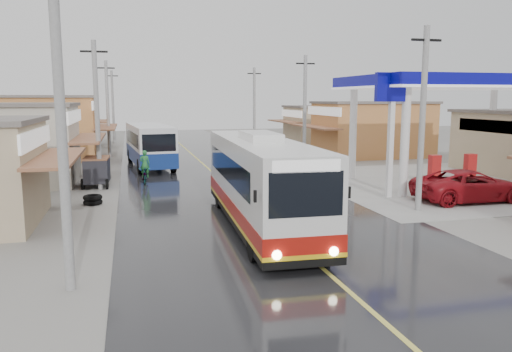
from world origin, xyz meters
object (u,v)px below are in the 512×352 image
object	(u,v)px
tricycle_near	(97,170)
tyre_stack	(93,200)
second_bus	(150,145)
cyclist	(145,172)
coach_bus	(260,182)
jeepney	(470,186)

from	to	relation	value
tricycle_near	tyre_stack	distance (m)	4.95
second_bus	cyclist	xyz separation A→B (m)	(-0.59, -7.05, -0.99)
coach_bus	jeepney	world-z (taller)	coach_bus
jeepney	cyclist	bearing A→B (deg)	59.63
second_bus	jeepney	xyz separation A→B (m)	(14.52, -16.22, -0.87)
second_bus	jeepney	size ratio (longest dim) A/B	1.69
second_bus	tyre_stack	distance (m)	12.98
tricycle_near	cyclist	bearing A→B (deg)	14.42
second_bus	tyre_stack	size ratio (longest dim) A/B	10.54
second_bus	cyclist	distance (m)	7.14
coach_bus	cyclist	bearing A→B (deg)	111.77
jeepney	tyre_stack	distance (m)	18.10
tricycle_near	tyre_stack	xyz separation A→B (m)	(0.07, -4.89, -0.74)
coach_bus	cyclist	distance (m)	12.06
coach_bus	tyre_stack	world-z (taller)	coach_bus
jeepney	tricycle_near	distance (m)	19.76
coach_bus	second_bus	size ratio (longest dim) A/B	1.26
jeepney	cyclist	xyz separation A→B (m)	(-15.11, 9.17, -0.12)
tricycle_near	tyre_stack	world-z (taller)	tricycle_near
jeepney	tyre_stack	xyz separation A→B (m)	(-17.71, 3.72, -0.54)
cyclist	jeepney	bearing A→B (deg)	-26.62
coach_bus	jeepney	bearing A→B (deg)	13.23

